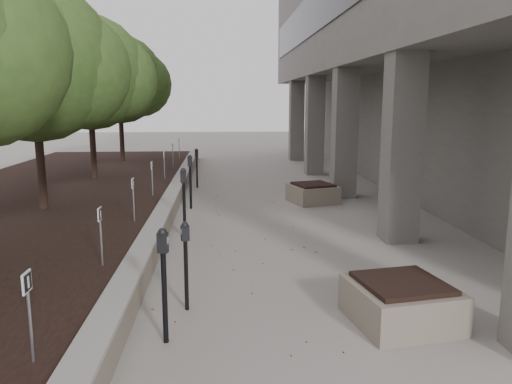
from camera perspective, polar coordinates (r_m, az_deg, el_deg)
name	(u,v)px	position (r m, az deg, el deg)	size (l,w,h in m)	color
retaining_wall	(170,204)	(13.66, -9.80, -1.39)	(0.39, 26.00, 0.50)	gray
planting_bed	(31,208)	(14.52, -24.39, -1.69)	(7.00, 26.00, 0.40)	black
crabapple_tree_3	(35,96)	(13.06, -23.96, 10.02)	(4.60, 4.00, 5.44)	#335520
crabapple_tree_4	(90,97)	(17.85, -18.48, 10.25)	(4.60, 4.00, 5.44)	#335520
crabapple_tree_5	(120,98)	(22.73, -15.33, 10.34)	(4.60, 4.00, 5.44)	#335520
parking_sign_2	(30,317)	(5.60, -24.50, -12.95)	(0.04, 0.22, 0.96)	black
parking_sign_3	(101,237)	(8.32, -17.34, -4.92)	(0.04, 0.22, 0.96)	black
parking_sign_4	(134,200)	(11.18, -13.85, -0.88)	(0.04, 0.22, 0.96)	black
parking_sign_5	(152,179)	(14.10, -11.80, 1.50)	(0.04, 0.22, 0.96)	black
parking_sign_6	(164,165)	(17.05, -10.46, 3.06)	(0.04, 0.22, 0.96)	black
parking_sign_7	(173,155)	(20.01, -9.51, 4.16)	(0.04, 0.22, 0.96)	black
parking_sign_8	(179,148)	(22.98, -8.80, 4.98)	(0.04, 0.22, 0.96)	black
parking_meter_1	(164,286)	(6.37, -10.47, -10.56)	(0.15, 0.11, 1.49)	black
parking_meter_2	(186,266)	(7.31, -8.03, -8.43)	(0.13, 0.09, 1.32)	black
parking_meter_3	(184,203)	(11.16, -8.24, -1.22)	(0.15, 0.11, 1.56)	black
parking_meter_4	(190,182)	(14.07, -7.52, 1.15)	(0.15, 0.11, 1.53)	black
parking_meter_5	(197,168)	(17.51, -6.79, 2.73)	(0.14, 0.10, 1.38)	black
planter_front	(401,302)	(7.25, 16.29, -11.97)	(1.29, 1.29, 0.60)	gray
planter_back	(313,193)	(14.99, 6.53, -0.10)	(1.24, 1.24, 0.58)	gray
berry_scatter	(239,257)	(9.78, -1.94, -7.45)	(3.30, 14.10, 0.02)	maroon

